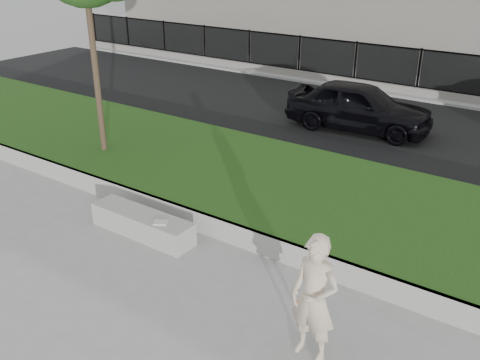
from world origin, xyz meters
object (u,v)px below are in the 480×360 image
Objects in this scene: stone_bench at (143,224)px; book at (161,223)px; car_dark at (359,106)px; man at (314,299)px.

book is (0.51, -0.08, 0.22)m from stone_bench.
man is at bearing -164.46° from car_dark.
car_dark is at bearing 114.73° from man.
man reaches higher than car_dark.
stone_bench is 0.53× the size of car_dark.
car_dark is at bearing 83.57° from stone_bench.
man is 0.44× the size of car_dark.
man is 3.48m from book.
book is 0.06× the size of car_dark.
stone_bench is at bearing 140.64° from book.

